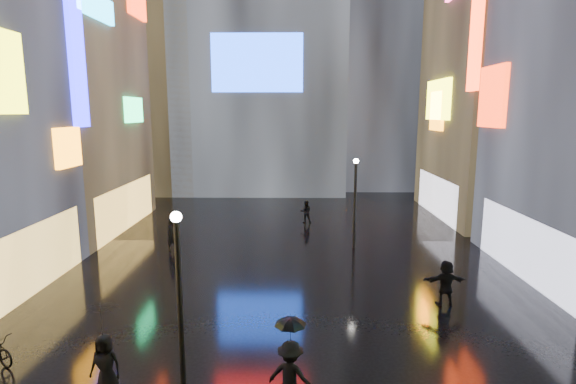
{
  "coord_description": "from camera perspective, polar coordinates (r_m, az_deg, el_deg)",
  "views": [
    {
      "loc": [
        0.19,
        -3.51,
        7.77
      ],
      "look_at": [
        0.0,
        12.0,
        5.0
      ],
      "focal_mm": 28.0,
      "sensor_mm": 36.0,
      "label": 1
    }
  ],
  "objects": [
    {
      "name": "building_right_far",
      "position": [
        37.56,
        27.05,
        18.57
      ],
      "size": [
        10.28,
        12.0,
        28.0
      ],
      "color": "black",
      "rests_on": "ground"
    },
    {
      "name": "pedestrian_4",
      "position": [
        14.21,
        -22.15,
        -19.66
      ],
      "size": [
        0.91,
        0.64,
        1.77
      ],
      "primitive_type": "imported",
      "rotation": [
        0.0,
        0.0,
        -0.1
      ],
      "color": "black",
      "rests_on": "ground"
    },
    {
      "name": "pedestrian_2",
      "position": [
        12.74,
        0.31,
        -22.25
      ],
      "size": [
        1.38,
        1.05,
        1.89
      ],
      "primitive_type": "imported",
      "rotation": [
        0.0,
        0.0,
        2.83
      ],
      "color": "black",
      "rests_on": "ground"
    },
    {
      "name": "building_left_far",
      "position": [
        33.8,
        -28.87,
        14.35
      ],
      "size": [
        10.28,
        12.0,
        22.0
      ],
      "color": "black",
      "rests_on": "ground"
    },
    {
      "name": "tower_flank_left",
      "position": [
        47.96,
        -17.2,
        15.94
      ],
      "size": [
        10.0,
        10.0,
        26.0
      ],
      "primitive_type": "cube",
      "color": "black",
      "rests_on": "ground"
    },
    {
      "name": "lamp_near",
      "position": [
        12.81,
        -13.62,
        -12.3
      ],
      "size": [
        0.3,
        0.3,
        5.2
      ],
      "color": "black",
      "rests_on": "ground"
    },
    {
      "name": "tower_flank_right",
      "position": [
        51.13,
        11.32,
        20.33
      ],
      "size": [
        12.0,
        12.0,
        34.0
      ],
      "primitive_type": "cube",
      "color": "black",
      "rests_on": "ground"
    },
    {
      "name": "ground",
      "position": [
        24.76,
        0.23,
        -8.17
      ],
      "size": [
        140.0,
        140.0,
        0.0
      ],
      "primitive_type": "plane",
      "color": "black",
      "rests_on": "ground"
    },
    {
      "name": "pedestrian_5",
      "position": [
        19.66,
        19.39,
        -10.81
      ],
      "size": [
        1.76,
        0.64,
        1.87
      ],
      "primitive_type": "imported",
      "rotation": [
        0.0,
        0.0,
        3.19
      ],
      "color": "black",
      "rests_on": "ground"
    },
    {
      "name": "umbrella_1",
      "position": [
        12.1,
        0.31,
        -17.06
      ],
      "size": [
        1.12,
        1.12,
        0.7
      ],
      "primitive_type": "imported",
      "rotation": [
        0.0,
        0.0,
        0.63
      ],
      "color": "black",
      "rests_on": "pedestrian_2"
    },
    {
      "name": "pedestrian_6",
      "position": [
        26.36,
        -14.5,
        -5.26
      ],
      "size": [
        0.79,
        0.8,
        1.86
      ],
      "primitive_type": "imported",
      "rotation": [
        0.0,
        0.0,
        0.81
      ],
      "color": "black",
      "rests_on": "ground"
    },
    {
      "name": "umbrella_2",
      "position": [
        13.61,
        -22.53,
        -14.76
      ],
      "size": [
        1.39,
        1.39,
        0.9
      ],
      "primitive_type": "imported",
      "rotation": [
        0.0,
        0.0,
        2.43
      ],
      "color": "black",
      "rests_on": "pedestrian_4"
    },
    {
      "name": "lamp_far",
      "position": [
        25.9,
        8.52,
        -0.73
      ],
      "size": [
        0.3,
        0.3,
        5.2
      ],
      "color": "black",
      "rests_on": "ground"
    },
    {
      "name": "pedestrian_7",
      "position": [
        31.91,
        2.29,
        -2.52
      ],
      "size": [
        0.8,
        0.64,
        1.59
      ],
      "primitive_type": "imported",
      "rotation": [
        0.0,
        0.0,
        3.19
      ],
      "color": "black",
      "rests_on": "ground"
    }
  ]
}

